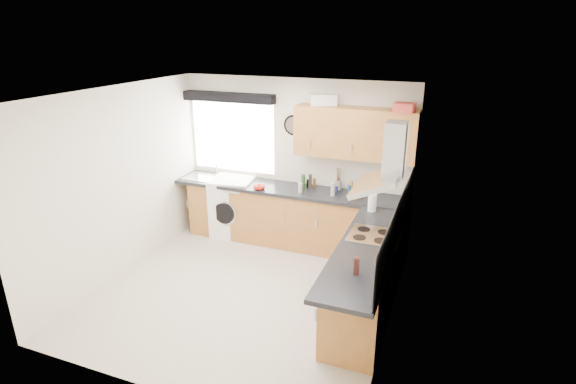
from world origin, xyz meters
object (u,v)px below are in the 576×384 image
at_px(upper_cabinets, 355,133).
at_px(oven, 369,273).
at_px(extractor_hood, 386,165).
at_px(washing_machine, 233,206).

bearing_deg(upper_cabinets, oven, -67.46).
bearing_deg(oven, extractor_hood, -0.00).
height_order(extractor_hood, washing_machine, extractor_hood).
distance_m(upper_cabinets, washing_machine, 2.32).
xyz_separation_m(oven, upper_cabinets, (-0.55, 1.32, 1.38)).
bearing_deg(upper_cabinets, washing_machine, -176.84).
relative_size(extractor_hood, washing_machine, 0.83).
bearing_deg(washing_machine, upper_cabinets, -5.93).
relative_size(oven, upper_cabinets, 0.50).
distance_m(extractor_hood, upper_cabinets, 1.48).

